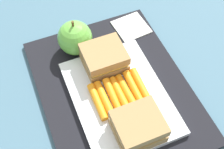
% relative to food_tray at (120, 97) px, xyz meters
% --- Properties ---
extents(ground_plane, '(2.40, 2.40, 0.00)m').
position_rel_food_tray_xyz_m(ground_plane, '(0.03, 0.00, -0.02)').
color(ground_plane, '#42667A').
extents(lunchbag_mat, '(0.36, 0.28, 0.01)m').
position_rel_food_tray_xyz_m(lunchbag_mat, '(0.03, 0.00, -0.01)').
color(lunchbag_mat, black).
rests_on(lunchbag_mat, ground_plane).
extents(food_tray, '(0.23, 0.17, 0.01)m').
position_rel_food_tray_xyz_m(food_tray, '(0.00, 0.00, 0.00)').
color(food_tray, white).
rests_on(food_tray, lunchbag_mat).
extents(sandwich_half_left, '(0.07, 0.08, 0.04)m').
position_rel_food_tray_xyz_m(sandwich_half_left, '(-0.08, 0.00, 0.03)').
color(sandwich_half_left, '#9E7A4C').
rests_on(sandwich_half_left, food_tray).
extents(sandwich_half_right, '(0.07, 0.08, 0.04)m').
position_rel_food_tray_xyz_m(sandwich_half_right, '(0.08, 0.00, 0.03)').
color(sandwich_half_right, '#9E7A4C').
rests_on(sandwich_half_right, food_tray).
extents(carrot_sticks_bundle, '(0.08, 0.10, 0.02)m').
position_rel_food_tray_xyz_m(carrot_sticks_bundle, '(0.00, 0.00, 0.01)').
color(carrot_sticks_bundle, orange).
rests_on(carrot_sticks_bundle, food_tray).
extents(apple, '(0.07, 0.07, 0.08)m').
position_rel_food_tray_xyz_m(apple, '(0.15, 0.04, 0.03)').
color(apple, '#66B742').
rests_on(apple, lunchbag_mat).
extents(paper_napkin, '(0.08, 0.08, 0.00)m').
position_rel_food_tray_xyz_m(paper_napkin, '(0.16, -0.10, -0.00)').
color(paper_napkin, white).
rests_on(paper_napkin, lunchbag_mat).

